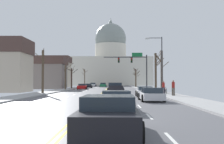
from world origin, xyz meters
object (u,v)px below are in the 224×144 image
object	(u,v)px
pickup_truck_near_01	(115,89)
sedan_near_03	(151,95)
sedan_near_00	(115,88)
sedan_near_02	(145,92)
street_lamp_right	(160,60)
bicycle_parked	(165,91)
pedestrian_00	(173,87)
sedan_near_05	(109,116)
sedan_oncoming_03	(93,85)
signal_gantry	(134,64)
sedan_oncoming_02	(103,85)
sedan_oncoming_01	(88,86)
sedan_near_04	(116,101)
pedestrian_01	(163,87)
sedan_oncoming_00	(82,87)

from	to	relation	value
pickup_truck_near_01	sedan_near_03	xyz separation A→B (m)	(3.16, -14.33, -0.15)
sedan_near_00	pickup_truck_near_01	xyz separation A→B (m)	(-0.03, -5.66, 0.10)
sedan_near_00	sedan_near_02	xyz separation A→B (m)	(3.32, -13.36, -0.06)
sedan_near_02	sedan_near_03	size ratio (longest dim) A/B	1.00
street_lamp_right	sedan_near_03	world-z (taller)	street_lamp_right
sedan_near_03	bicycle_parked	bearing A→B (deg)	73.00
pickup_truck_near_01	pedestrian_00	xyz separation A→B (m)	(6.51, -8.24, 0.41)
sedan_near_00	sedan_near_05	xyz separation A→B (m)	(-0.31, -34.50, -0.00)
sedan_near_02	sedan_oncoming_03	bearing A→B (deg)	100.66
signal_gantry	street_lamp_right	xyz separation A→B (m)	(2.50, -11.83, -0.28)
sedan_oncoming_03	pedestrian_00	distance (m)	58.83
street_lamp_right	sedan_oncoming_03	xyz separation A→B (m)	(-13.33, 51.31, -4.09)
sedan_oncoming_02	sedan_oncoming_03	world-z (taller)	sedan_oncoming_02
sedan_near_05	pickup_truck_near_01	bearing A→B (deg)	89.45
sedan_near_00	pickup_truck_near_01	bearing A→B (deg)	-90.33
sedan_oncoming_01	bicycle_parked	distance (m)	36.28
signal_gantry	street_lamp_right	bearing A→B (deg)	-78.05
sedan_near_04	sedan_oncoming_03	world-z (taller)	sedan_oncoming_03
sedan_oncoming_03	bicycle_parked	world-z (taller)	sedan_oncoming_03
pedestrian_00	bicycle_parked	distance (m)	5.50
sedan_near_00	pedestrian_01	world-z (taller)	pedestrian_01
street_lamp_right	pickup_truck_near_01	bearing A→B (deg)	158.51
sedan_near_03	pedestrian_01	bearing A→B (deg)	73.52
sedan_near_05	sedan_oncoming_02	xyz separation A→B (m)	(-3.28, 69.29, 0.02)
signal_gantry	sedan_oncoming_01	size ratio (longest dim) A/B	1.82
sedan_oncoming_00	pedestrian_01	distance (m)	26.77
sedan_near_02	sedan_oncoming_02	bearing A→B (deg)	98.16
sedan_near_03	pickup_truck_near_01	bearing A→B (deg)	102.45
sedan_near_02	sedan_oncoming_02	xyz separation A→B (m)	(-6.90, 48.15, 0.07)
pedestrian_00	signal_gantry	bearing A→B (deg)	99.58
sedan_oncoming_03	pedestrian_01	distance (m)	54.67
sedan_near_00	bicycle_parked	xyz separation A→B (m)	(6.66, -8.45, -0.12)
pickup_truck_near_01	sedan_oncoming_00	size ratio (longest dim) A/B	1.24
sedan_oncoming_02	pedestrian_01	bearing A→B (deg)	-77.62
pickup_truck_near_01	sedan_oncoming_01	xyz separation A→B (m)	(-7.10, 30.77, -0.17)
sedan_near_05	pedestrian_00	xyz separation A→B (m)	(6.79, 20.59, 0.51)
signal_gantry	pedestrian_00	xyz separation A→B (m)	(2.99, -17.70, -3.85)
sedan_near_03	sedan_near_05	xyz separation A→B (m)	(-3.44, -14.50, 0.05)
sedan_near_02	sedan_near_04	distance (m)	14.39
street_lamp_right	sedan_near_02	world-z (taller)	street_lamp_right
street_lamp_right	sedan_near_00	xyz separation A→B (m)	(-6.00, 8.04, -4.09)
sedan_near_04	sedan_oncoming_01	xyz separation A→B (m)	(-7.09, 52.45, -0.03)
pedestrian_01	sedan_oncoming_01	bearing A→B (deg)	110.93
sedan_near_02	sedan_oncoming_03	world-z (taller)	sedan_oncoming_03
sedan_oncoming_02	sedan_near_00	bearing A→B (deg)	-84.11
sedan_oncoming_01	sedan_oncoming_03	xyz separation A→B (m)	(-0.21, 18.17, 0.07)
pickup_truck_near_01	sedan_near_05	xyz separation A→B (m)	(-0.28, -28.83, -0.10)
sedan_oncoming_01	pedestrian_01	size ratio (longest dim) A/B	2.61
sedan_oncoming_00	sedan_oncoming_01	size ratio (longest dim) A/B	1.00
sedan_near_05	pedestrian_01	world-z (taller)	pedestrian_01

